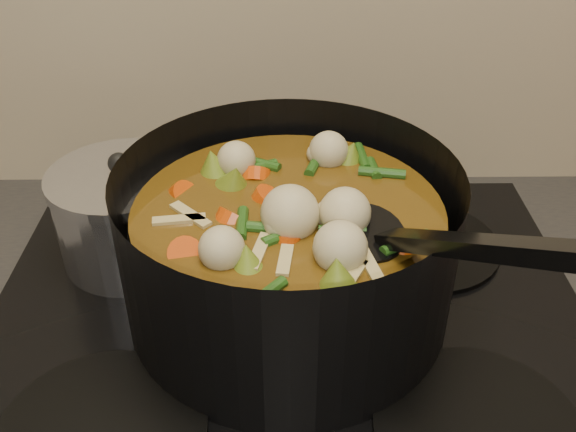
{
  "coord_description": "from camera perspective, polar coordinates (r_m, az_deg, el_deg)",
  "views": [
    {
      "loc": [
        -0.01,
        1.46,
        1.39
      ],
      "look_at": [
        -0.0,
        1.96,
        1.04
      ],
      "focal_mm": 40.0,
      "sensor_mm": 36.0,
      "label": 1
    }
  ],
  "objects": [
    {
      "name": "stovetop",
      "position": [
        0.67,
        0.06,
        -10.1
      ],
      "size": [
        0.62,
        0.54,
        0.03
      ],
      "color": "black",
      "rests_on": "counter"
    },
    {
      "name": "stockpot",
      "position": [
        0.63,
        0.06,
        -2.9
      ],
      "size": [
        0.4,
        0.43,
        0.24
      ],
      "rotation": [
        0.0,
        0.0,
        0.29
      ],
      "color": "black",
      "rests_on": "stovetop"
    },
    {
      "name": "saucepan",
      "position": [
        0.74,
        -14.08,
        0.15
      ],
      "size": [
        0.16,
        0.16,
        0.13
      ],
      "rotation": [
        0.0,
        0.0,
        -0.42
      ],
      "color": "silver",
      "rests_on": "stovetop"
    }
  ]
}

